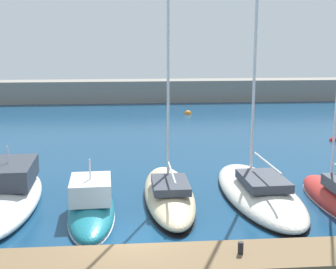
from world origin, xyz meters
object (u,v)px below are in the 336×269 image
at_px(mooring_buoy_red, 333,141).
at_px(dock_bollard, 241,248).
at_px(motorboat_white_third, 6,194).
at_px(motorboat_teal_fourth, 91,206).
at_px(sailboat_ivory_sixth, 259,192).
at_px(mooring_buoy_orange, 188,114).
at_px(sailboat_sand_fifth, 169,193).

distance_m(mooring_buoy_red, dock_bollard, 23.02).
height_order(motorboat_white_third, motorboat_teal_fourth, motorboat_white_third).
bearing_deg(sailboat_ivory_sixth, motorboat_white_third, 87.81).
height_order(sailboat_ivory_sixth, dock_bollard, sailboat_ivory_sixth).
bearing_deg(mooring_buoy_red, motorboat_teal_fourth, -141.32).
distance_m(mooring_buoy_red, mooring_buoy_orange, 17.10).
relative_size(sailboat_sand_fifth, mooring_buoy_orange, 23.23).
bearing_deg(mooring_buoy_orange, dock_bollard, -94.19).
relative_size(mooring_buoy_red, mooring_buoy_orange, 0.87).
bearing_deg(motorboat_teal_fourth, dock_bollard, -136.58).
height_order(motorboat_teal_fourth, mooring_buoy_orange, motorboat_teal_fourth).
distance_m(sailboat_sand_fifth, sailboat_ivory_sixth, 4.54).
xyz_separation_m(sailboat_ivory_sixth, mooring_buoy_red, (9.47, 12.58, -0.33)).
bearing_deg(motorboat_white_third, mooring_buoy_red, -62.17).
bearing_deg(dock_bollard, mooring_buoy_orange, 85.81).
bearing_deg(sailboat_ivory_sixth, dock_bollard, 157.70).
bearing_deg(mooring_buoy_orange, sailboat_ivory_sixth, -89.71).
xyz_separation_m(sailboat_sand_fifth, sailboat_ivory_sixth, (4.53, 0.05, -0.09)).
bearing_deg(mooring_buoy_orange, motorboat_teal_fourth, -105.93).
xyz_separation_m(motorboat_teal_fourth, sailboat_ivory_sixth, (8.21, 1.58, -0.08)).
bearing_deg(sailboat_ivory_sixth, motorboat_teal_fourth, 98.98).
relative_size(motorboat_white_third, sailboat_sand_fifth, 0.57).
relative_size(motorboat_white_third, sailboat_ivory_sixth, 0.59).
relative_size(motorboat_white_third, mooring_buoy_red, 15.12).
bearing_deg(sailboat_ivory_sixth, sailboat_sand_fifth, 88.80).
bearing_deg(motorboat_white_third, sailboat_ivory_sixth, -92.29).
distance_m(motorboat_white_third, motorboat_teal_fourth, 4.48).
height_order(motorboat_white_third, sailboat_sand_fifth, sailboat_sand_fifth).
xyz_separation_m(motorboat_teal_fourth, mooring_buoy_orange, (8.08, 28.31, -0.41)).
distance_m(motorboat_white_third, dock_bollard, 12.06).
bearing_deg(motorboat_teal_fourth, mooring_buoy_orange, -18.44).
bearing_deg(sailboat_ivory_sixth, mooring_buoy_red, -38.85).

